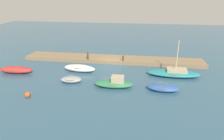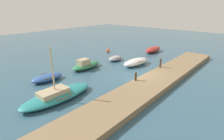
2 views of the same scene
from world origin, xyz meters
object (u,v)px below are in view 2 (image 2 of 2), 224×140
(mooring_post_west, at_px, (136,76))
(marker_buoy, at_px, (108,51))
(motorboat_green, at_px, (86,65))
(rowboat_blue, at_px, (47,77))
(rowboat_white, at_px, (136,62))
(mooring_post_mid_west, at_px, (160,63))
(sailboat_teal, at_px, (57,95))
(rowboat_red, at_px, (153,49))
(dinghy_grey, at_px, (115,58))

(mooring_post_west, height_order, marker_buoy, mooring_post_west)
(motorboat_green, relative_size, mooring_post_west, 5.29)
(rowboat_blue, bearing_deg, mooring_post_west, -53.21)
(mooring_post_west, bearing_deg, rowboat_white, 32.99)
(rowboat_blue, height_order, mooring_post_mid_west, mooring_post_mid_west)
(sailboat_teal, distance_m, rowboat_red, 19.29)
(rowboat_white, distance_m, mooring_post_mid_west, 3.43)
(sailboat_teal, xyz_separation_m, rowboat_red, (19.19, 1.95, 0.02))
(dinghy_grey, distance_m, marker_buoy, 4.87)
(dinghy_grey, height_order, mooring_post_mid_west, mooring_post_mid_west)
(mooring_post_west, relative_size, marker_buoy, 1.49)
(rowboat_blue, distance_m, rowboat_red, 17.73)
(dinghy_grey, distance_m, rowboat_white, 3.31)
(sailboat_teal, height_order, rowboat_red, sailboat_teal)
(motorboat_green, relative_size, marker_buoy, 7.89)
(sailboat_teal, bearing_deg, motorboat_green, 32.08)
(rowboat_blue, xyz_separation_m, rowboat_white, (9.98, -3.91, 0.08))
(rowboat_white, relative_size, marker_buoy, 8.13)
(rowboat_red, distance_m, marker_buoy, 7.26)
(dinghy_grey, distance_m, motorboat_green, 4.92)
(motorboat_green, distance_m, marker_buoy, 8.53)
(dinghy_grey, height_order, sailboat_teal, sailboat_teal)
(rowboat_blue, relative_size, mooring_post_west, 4.17)
(mooring_post_mid_west, bearing_deg, rowboat_red, 33.19)
(motorboat_green, bearing_deg, marker_buoy, 21.38)
(mooring_post_west, xyz_separation_m, marker_buoy, (8.05, 10.58, -0.62))
(mooring_post_mid_west, height_order, marker_buoy, mooring_post_mid_west)
(rowboat_white, relative_size, mooring_post_mid_west, 4.22)
(marker_buoy, bearing_deg, rowboat_white, -111.57)
(marker_buoy, bearing_deg, sailboat_teal, -152.77)
(rowboat_white, distance_m, rowboat_red, 7.81)
(sailboat_teal, relative_size, rowboat_white, 1.45)
(dinghy_grey, bearing_deg, rowboat_red, -16.64)
(mooring_post_mid_west, bearing_deg, rowboat_white, 86.65)
(rowboat_white, relative_size, mooring_post_west, 5.45)
(rowboat_red, height_order, motorboat_green, motorboat_green)
(mooring_post_west, bearing_deg, dinghy_grey, 52.51)
(motorboat_green, bearing_deg, rowboat_blue, 176.44)
(dinghy_grey, distance_m, mooring_post_mid_west, 6.72)
(rowboat_red, bearing_deg, mooring_post_mid_west, -148.53)
(rowboat_blue, distance_m, mooring_post_west, 8.73)
(rowboat_red, bearing_deg, marker_buoy, 129.32)
(dinghy_grey, xyz_separation_m, mooring_post_west, (-5.13, -6.68, 0.57))
(rowboat_blue, distance_m, motorboat_green, 5.01)
(mooring_post_west, distance_m, marker_buoy, 13.31)
(dinghy_grey, height_order, mooring_post_west, mooring_post_west)
(rowboat_red, distance_m, motorboat_green, 12.75)
(rowboat_red, height_order, marker_buoy, rowboat_red)
(rowboat_white, xyz_separation_m, rowboat_red, (7.62, 1.74, -0.00))
(rowboat_red, bearing_deg, mooring_post_west, -159.98)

